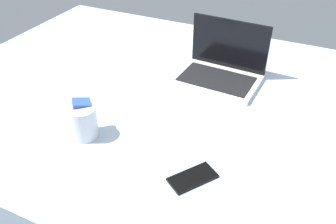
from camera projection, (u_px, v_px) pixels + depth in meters
bed_mattress at (157, 109)px, 147.97cm from camera, size 180.00×140.00×18.00cm
laptop at (221, 69)px, 147.92cm from camera, size 34.12×24.64×23.00cm
snack_cup at (83, 121)px, 116.39cm from camera, size 9.56×9.99×12.99cm
cell_phone at (193, 178)px, 103.32cm from camera, size 13.56×15.38×0.80cm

